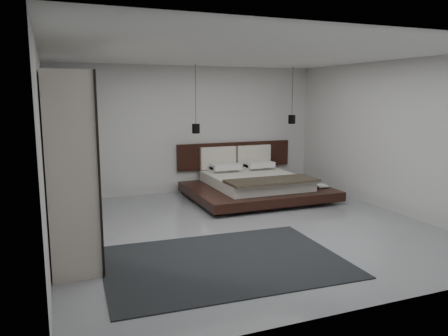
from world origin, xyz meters
name	(u,v)px	position (x,y,z in m)	size (l,w,h in m)	color
floor	(245,227)	(0.00, 0.00, 0.00)	(6.00, 6.00, 0.00)	gray
ceiling	(246,54)	(0.00, 0.00, 2.80)	(6.00, 6.00, 0.00)	white
wall_back	(190,130)	(0.00, 3.00, 1.40)	(6.00, 6.00, 0.00)	silver
wall_front	(373,174)	(0.00, -3.00, 1.40)	(6.00, 6.00, 0.00)	silver
wall_left	(44,152)	(-3.00, 0.00, 1.40)	(6.00, 6.00, 0.00)	silver
wall_right	(392,137)	(3.00, 0.00, 1.40)	(6.00, 6.00, 0.00)	silver
lattice_screen	(48,142)	(-2.95, 2.45, 1.30)	(0.05, 0.90, 2.60)	black
bed	(254,184)	(1.08, 1.91, 0.29)	(2.80, 2.40, 1.08)	black
book_lower	(317,186)	(2.23, 1.25, 0.27)	(0.21, 0.28, 0.03)	#99724C
book_upper	(317,186)	(2.21, 1.22, 0.30)	(0.21, 0.28, 0.02)	#99724C
pendant_left	(196,128)	(-0.06, 2.35, 1.48)	(0.16, 0.16, 1.43)	black
pendant_right	(292,119)	(2.23, 2.35, 1.62)	(0.16, 0.16, 1.28)	black
wardrobe	(68,164)	(-2.70, 0.02, 1.22)	(0.59, 2.50, 2.45)	beige
rug	(224,262)	(-0.88, -1.29, 0.01)	(3.08, 2.20, 0.01)	black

